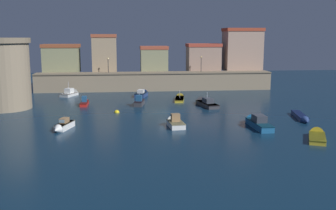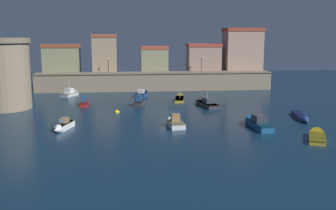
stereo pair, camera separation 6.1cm
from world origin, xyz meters
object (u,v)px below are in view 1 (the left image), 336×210
Objects in this scene: moored_boat_0 at (175,122)px; moored_boat_9 at (142,94)px; mooring_buoy_0 at (117,113)px; moored_boat_8 at (85,102)px; moored_boat_6 at (180,98)px; quay_lamp_1 at (201,61)px; moored_boat_3 at (301,117)px; moored_boat_4 at (257,122)px; moored_boat_5 at (140,102)px; moored_boat_7 at (71,93)px; moored_boat_10 at (205,103)px; fortress_tower at (3,73)px; quay_lamp_0 at (108,63)px; moored_boat_1 at (63,126)px; moored_boat_2 at (317,136)px.

moored_boat_9 is (-3.13, 26.03, 0.01)m from moored_boat_0.
moored_boat_8 is at bearing 126.66° from mooring_buoy_0.
moored_boat_6 is 8.95× the size of mooring_buoy_0.
quay_lamp_1 is 33.33m from moored_boat_3.
moored_boat_6 is at bearing 15.35° from moored_boat_4.
moored_boat_7 is at bearing 57.91° from moored_boat_5.
moored_boat_10 is 9.55× the size of mooring_buoy_0.
moored_boat_4 is at bearing -127.06° from moored_boat_8.
fortress_tower is at bearing -151.84° from quay_lamp_1.
quay_lamp_1 is at bearing -52.84° from moored_boat_7.
moored_boat_3 is 32.02m from moored_boat_9.
moored_boat_8 is at bearing 32.15° from moored_boat_0.
quay_lamp_0 is at bearing -127.48° from moored_boat_3.
moored_boat_4 is 30.19m from moored_boat_8.
moored_boat_9 is 16.85m from mooring_buoy_0.
moored_boat_5 is (-13.86, -17.97, -5.50)m from quay_lamp_1.
moored_boat_5 reaches higher than moored_boat_9.
quay_lamp_0 is at bearing 95.12° from mooring_buoy_0.
moored_boat_9 is 6.64× the size of mooring_buoy_0.
moored_boat_0 is 1.00× the size of moored_boat_1.
moored_boat_7 is at bearing 80.93° from moored_boat_6.
moored_boat_1 is 29.03m from moored_boat_7.
mooring_buoy_0 is (-11.26, -11.45, -0.26)m from moored_boat_6.
moored_boat_6 is at bearing 157.79° from moored_boat_1.
quay_lamp_1 is at bearing -154.28° from moored_boat_3.
moored_boat_3 is 27.00m from mooring_buoy_0.
mooring_buoy_0 is (-25.89, 7.66, -0.31)m from moored_boat_3.
moored_boat_2 is at bearing 92.92° from moored_boat_1.
fortress_tower is 2.40× the size of moored_boat_0.
fortress_tower is 1.88× the size of moored_boat_2.
mooring_buoy_0 is (-7.68, 9.82, -0.46)m from moored_boat_0.
quay_lamp_0 is 0.70× the size of moored_boat_5.
moored_boat_9 is 0.69× the size of moored_boat_10.
quay_lamp_1 is 0.71× the size of moored_boat_1.
moored_boat_1 is (-24.03, -34.63, -5.57)m from quay_lamp_1.
mooring_buoy_0 is at bearing -142.22° from moored_boat_8.
moored_boat_6 is 1.38× the size of moored_boat_7.
fortress_tower is 32.90m from moored_boat_10.
moored_boat_4 is (10.54, -1.43, 0.10)m from moored_boat_0.
fortress_tower is at bearing -95.22° from moored_boat_3.
fortress_tower is 25.55m from moored_boat_9.
moored_boat_5 is at bearing -110.82° from moored_boat_3.
moored_boat_9 is at bearing 64.26° from moored_boat_6.
moored_boat_0 reaches higher than moored_boat_4.
moored_boat_2 is at bearing -4.14° from moored_boat_3.
moored_boat_2 is 0.84× the size of moored_boat_6.
quay_lamp_1 reaches higher than moored_boat_10.
moored_boat_10 reaches higher than moored_boat_3.
moored_boat_4 reaches higher than mooring_buoy_0.
moored_boat_0 is 0.63× the size of moored_boat_3.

